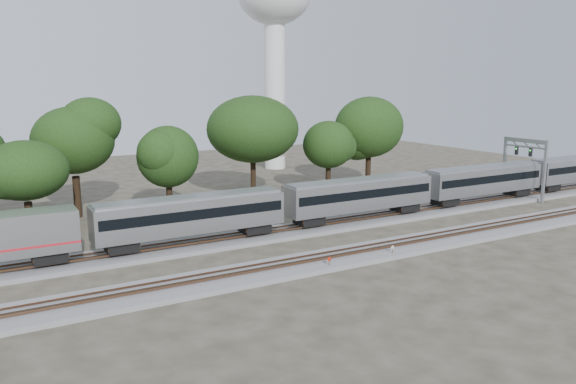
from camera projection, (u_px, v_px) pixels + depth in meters
name	position (u px, v px, depth m)	size (l,w,h in m)	color
ground	(271.00, 256.00, 50.98)	(160.00, 160.00, 0.00)	#383328
track_far	(243.00, 238.00, 56.06)	(160.00, 5.00, 0.73)	slate
track_near	(293.00, 266.00, 47.52)	(160.00, 5.00, 0.73)	slate
train	(484.00, 179.00, 72.05)	(134.21, 3.27, 4.83)	#ABAEB3
switch_stand_red	(329.00, 262.00, 47.04)	(0.36, 0.07, 1.13)	#512D19
switch_stand_white	(393.00, 250.00, 50.53)	(0.35, 0.07, 1.09)	#512D19
switch_lever	(377.00, 258.00, 49.98)	(0.50, 0.30, 0.30)	#512D19
water_tower	(274.00, 16.00, 98.68)	(13.21, 13.21, 36.58)	silver
signal_gantry	(524.00, 155.00, 75.20)	(0.57, 6.73, 8.19)	gray
tree_2	(25.00, 171.00, 55.62)	(7.06, 7.06, 9.95)	black
tree_3	(73.00, 141.00, 64.20)	(9.16, 9.16, 12.91)	black
tree_4	(168.00, 157.00, 63.79)	(7.35, 7.35, 10.36)	black
tree_5	(253.00, 129.00, 73.97)	(9.65, 9.65, 13.60)	black
tree_6	(329.00, 145.00, 77.68)	(7.21, 7.21, 10.16)	black
tree_7	(369.00, 127.00, 83.83)	(9.14, 9.14, 12.88)	black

